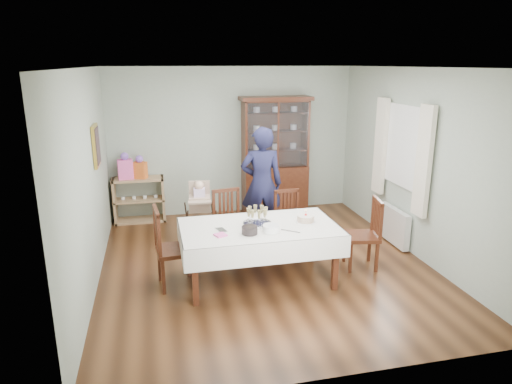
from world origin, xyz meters
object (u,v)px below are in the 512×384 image
object	(u,v)px
chair_far_right	(290,234)
champagne_tray	(257,219)
high_chair	(200,218)
china_cabinet	(275,154)
birthday_cake	(306,219)
chair_far_left	(231,237)
chair_end_left	(175,263)
gift_bag_orange	(140,168)
sideboard	(139,200)
gift_bag_pink	(125,167)
chair_end_right	(362,247)
dining_table	(259,253)
woman	(262,184)

from	to	relation	value
chair_far_right	champagne_tray	size ratio (longest dim) A/B	2.47
high_chair	champagne_tray	bearing A→B (deg)	-62.26
china_cabinet	high_chair	distance (m)	2.09
champagne_tray	birthday_cake	size ratio (longest dim) A/B	1.45
champagne_tray	chair_far_left	bearing A→B (deg)	105.01
chair_end_left	gift_bag_orange	world-z (taller)	gift_bag_orange
sideboard	high_chair	xyz separation A→B (m)	(0.96, -1.22, -0.01)
sideboard	high_chair	world-z (taller)	high_chair
chair_end_left	gift_bag_pink	bearing A→B (deg)	8.92
china_cabinet	gift_bag_orange	size ratio (longest dim) A/B	5.32
high_chair	birthday_cake	bearing A→B (deg)	-45.67
gift_bag_pink	birthday_cake	bearing A→B (deg)	-49.06
chair_end_left	high_chair	distance (m)	1.50
high_chair	gift_bag_orange	world-z (taller)	gift_bag_orange
chair_end_right	birthday_cake	size ratio (longest dim) A/B	3.84
champagne_tray	birthday_cake	xyz separation A→B (m)	(0.63, -0.07, -0.02)
dining_table	chair_far_left	xyz separation A→B (m)	(-0.22, 0.88, -0.09)
dining_table	gift_bag_orange	bearing A→B (deg)	118.80
dining_table	gift_bag_pink	world-z (taller)	gift_bag_pink
champagne_tray	gift_bag_orange	size ratio (longest dim) A/B	0.91
china_cabinet	chair_end_left	distance (m)	3.41
chair_end_right	champagne_tray	size ratio (longest dim) A/B	2.64
china_cabinet	sideboard	xyz separation A→B (m)	(-2.50, 0.02, -0.72)
high_chair	gift_bag_pink	xyz separation A→B (m)	(-1.15, 1.20, 0.62)
gift_bag_pink	gift_bag_orange	distance (m)	0.25
china_cabinet	gift_bag_orange	distance (m)	2.45
birthday_cake	gift_bag_pink	world-z (taller)	gift_bag_pink
dining_table	sideboard	bearing A→B (deg)	119.43
chair_end_right	high_chair	size ratio (longest dim) A/B	0.98
dining_table	gift_bag_pink	distance (m)	3.31
sideboard	birthday_cake	xyz separation A→B (m)	(2.18, -2.75, 0.41)
champagne_tray	gift_bag_pink	world-z (taller)	gift_bag_pink
champagne_tray	china_cabinet	bearing A→B (deg)	70.33
gift_bag_orange	dining_table	bearing A→B (deg)	-61.20
dining_table	champagne_tray	bearing A→B (deg)	95.90
chair_end_left	woman	xyz separation A→B (m)	(1.46, 1.34, 0.60)
chair_end_right	champagne_tray	world-z (taller)	champagne_tray
chair_far_left	chair_end_right	distance (m)	1.88
chair_far_right	champagne_tray	world-z (taller)	champagne_tray
chair_end_right	gift_bag_pink	size ratio (longest dim) A/B	2.09
high_chair	chair_far_right	bearing A→B (deg)	-21.94
birthday_cake	gift_bag_orange	xyz separation A→B (m)	(-2.13, 2.73, 0.18)
high_chair	chair_end_right	bearing A→B (deg)	-28.63
chair_end_right	chair_end_left	bearing A→B (deg)	-79.96
sideboard	champagne_tray	world-z (taller)	champagne_tray
sideboard	champagne_tray	bearing A→B (deg)	-60.04
birthday_cake	china_cabinet	bearing A→B (deg)	83.26
high_chair	woman	bearing A→B (deg)	1.31
woman	gift_bag_pink	world-z (taller)	woman
woman	birthday_cake	xyz separation A→B (m)	(0.24, -1.45, -0.10)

